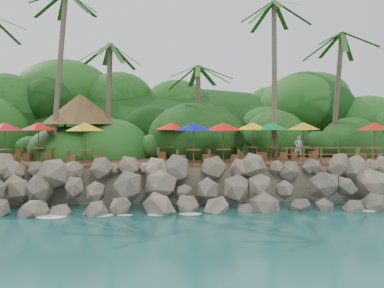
{
  "coord_description": "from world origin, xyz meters",
  "views": [
    {
      "loc": [
        -2.32,
        -23.18,
        4.93
      ],
      "look_at": [
        0.0,
        6.0,
        3.4
      ],
      "focal_mm": 41.88,
      "sensor_mm": 36.0,
      "label": 1
    }
  ],
  "objects": [
    {
      "name": "foam_line",
      "position": [
        0.0,
        0.3,
        0.03
      ],
      "size": [
        25.2,
        0.8,
        0.06
      ],
      "color": "white",
      "rests_on": "ground"
    },
    {
      "name": "seawall",
      "position": [
        0.0,
        2.0,
        1.15
      ],
      "size": [
        29.0,
        4.0,
        2.3
      ],
      "primitive_type": null,
      "color": "gray",
      "rests_on": "ground"
    },
    {
      "name": "waiter",
      "position": [
        7.37,
        6.68,
        3.12
      ],
      "size": [
        0.66,
        0.49,
        1.64
      ],
      "primitive_type": "imported",
      "rotation": [
        0.0,
        0.0,
        2.97
      ],
      "color": "white",
      "rests_on": "terrace"
    },
    {
      "name": "jungle_foliage",
      "position": [
        0.0,
        15.0,
        0.0
      ],
      "size": [
        44.0,
        16.0,
        12.0
      ],
      "primitive_type": null,
      "color": "#143811",
      "rests_on": "ground"
    },
    {
      "name": "ground",
      "position": [
        0.0,
        0.0,
        0.0
      ],
      "size": [
        140.0,
        140.0,
        0.0
      ],
      "primitive_type": "plane",
      "color": "#19514F",
      "rests_on": "ground"
    },
    {
      "name": "palms",
      "position": [
        -1.75,
        8.64,
        11.6
      ],
      "size": [
        30.52,
        7.14,
        12.87
      ],
      "color": "brown",
      "rests_on": "ground"
    },
    {
      "name": "terrace",
      "position": [
        0.0,
        6.0,
        2.2
      ],
      "size": [
        26.0,
        5.0,
        0.2
      ],
      "primitive_type": "cube",
      "color": "brown",
      "rests_on": "land_base"
    },
    {
      "name": "land_base",
      "position": [
        0.0,
        16.0,
        1.05
      ],
      "size": [
        32.0,
        25.2,
        2.1
      ],
      "primitive_type": "cube",
      "color": "gray",
      "rests_on": "ground"
    },
    {
      "name": "jungle_hill",
      "position": [
        0.0,
        23.5,
        0.0
      ],
      "size": [
        44.8,
        28.0,
        15.4
      ],
      "primitive_type": "ellipsoid",
      "color": "#143811",
      "rests_on": "ground"
    },
    {
      "name": "palapa",
      "position": [
        -7.78,
        9.71,
        5.79
      ],
      "size": [
        5.65,
        5.65,
        4.6
      ],
      "color": "brown",
      "rests_on": "ground"
    },
    {
      "name": "railing",
      "position": [
        9.48,
        3.65,
        2.91
      ],
      "size": [
        8.3,
        0.1,
        1.0
      ],
      "color": "brown",
      "rests_on": "terrace"
    },
    {
      "name": "dining_clusters",
      "position": [
        0.13,
        5.77,
        4.39
      ],
      "size": [
        25.93,
        5.15,
        2.52
      ],
      "color": "brown",
      "rests_on": "terrace"
    }
  ]
}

